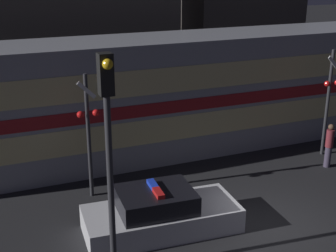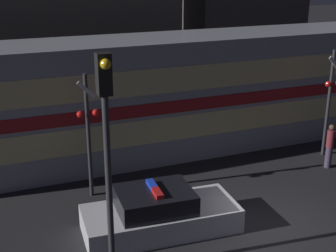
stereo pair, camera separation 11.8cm
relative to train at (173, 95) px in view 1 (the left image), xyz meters
name	(u,v)px [view 1 (the left image)]	position (x,y,z in m)	size (l,w,h in m)	color
ground_plane	(272,228)	(0.24, -6.60, -2.26)	(120.00, 120.00, 0.00)	black
train	(173,95)	(0.00, 0.00, 0.00)	(19.51, 3.03, 4.52)	gray
police_car	(160,214)	(-2.73, -5.49, -1.75)	(4.42, 2.10, 1.37)	silver
pedestrian	(329,145)	(4.57, -3.83, -1.41)	(0.28, 0.28, 1.66)	#3F384C
crossing_signal_near	(329,98)	(5.22, -2.81, 0.05)	(0.70, 0.30, 4.14)	#2D2D33
crossing_signal_far	(89,130)	(-4.00, -2.74, -0.01)	(0.70, 0.30, 4.02)	#2D2D33
traffic_light_corner	(108,136)	(-4.48, -6.88, 1.30)	(0.30, 0.46, 5.37)	#2D2D33
building_left	(57,2)	(-3.04, 6.58, 3.13)	(10.41, 5.04, 10.79)	#47423D
building_center	(234,11)	(7.66, 8.57, 2.17)	(6.61, 5.00, 8.87)	#47423D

